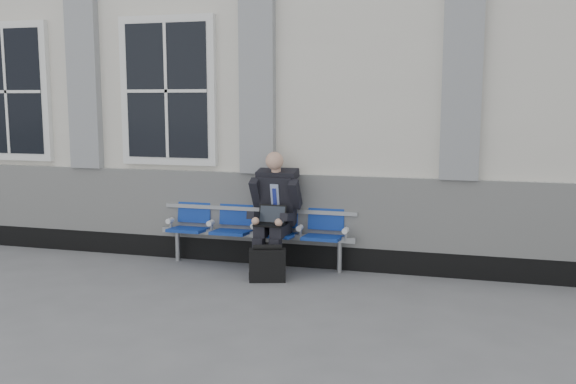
% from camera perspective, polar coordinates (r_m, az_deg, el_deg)
% --- Properties ---
extents(ground, '(70.00, 70.00, 0.00)m').
position_cam_1_polar(ground, '(7.91, -17.23, -7.84)').
color(ground, slate).
rests_on(ground, ground).
extents(station_building, '(14.40, 4.40, 4.49)m').
position_cam_1_polar(station_building, '(10.69, -7.54, 8.59)').
color(station_building, silver).
rests_on(station_building, ground).
extents(bench, '(2.60, 0.47, 0.91)m').
position_cam_1_polar(bench, '(8.25, -2.86, -2.88)').
color(bench, '#9EA0A3').
rests_on(bench, ground).
extents(businessman, '(0.62, 0.83, 1.50)m').
position_cam_1_polar(businessman, '(7.99, -1.17, -1.41)').
color(businessman, black).
rests_on(businessman, ground).
extents(briefcase, '(0.47, 0.30, 0.44)m').
position_cam_1_polar(briefcase, '(7.64, -1.83, -6.45)').
color(briefcase, black).
rests_on(briefcase, ground).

